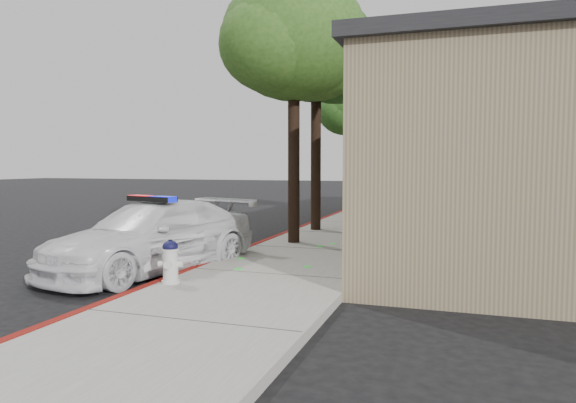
{
  "coord_description": "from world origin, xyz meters",
  "views": [
    {
      "loc": [
        4.91,
        -8.78,
        2.12
      ],
      "look_at": [
        0.95,
        3.12,
        1.24
      ],
      "focal_mm": 32.6,
      "sensor_mm": 36.0,
      "label": 1
    }
  ],
  "objects_px": {
    "street_tree_mid": "(317,56)",
    "street_tree_far": "(357,109)",
    "police_car": "(152,236)",
    "fire_hydrant": "(170,261)",
    "street_tree_near": "(294,44)",
    "clapboard_building": "(522,165)"
  },
  "relations": [
    {
      "from": "street_tree_mid",
      "to": "fire_hydrant",
      "type": "bearing_deg",
      "value": -92.74
    },
    {
      "from": "fire_hydrant",
      "to": "street_tree_near",
      "type": "relative_size",
      "value": 0.11
    },
    {
      "from": "clapboard_building",
      "to": "street_tree_near",
      "type": "height_order",
      "value": "street_tree_near"
    },
    {
      "from": "street_tree_near",
      "to": "street_tree_mid",
      "type": "bearing_deg",
      "value": 93.4
    },
    {
      "from": "street_tree_near",
      "to": "street_tree_far",
      "type": "xyz_separation_m",
      "value": [
        -0.14,
        8.82,
        -0.7
      ]
    },
    {
      "from": "street_tree_mid",
      "to": "street_tree_far",
      "type": "relative_size",
      "value": 1.22
    },
    {
      "from": "police_car",
      "to": "street_tree_near",
      "type": "height_order",
      "value": "street_tree_near"
    },
    {
      "from": "clapboard_building",
      "to": "street_tree_far",
      "type": "bearing_deg",
      "value": 148.54
    },
    {
      "from": "street_tree_near",
      "to": "clapboard_building",
      "type": "bearing_deg",
      "value": 41.81
    },
    {
      "from": "fire_hydrant",
      "to": "street_tree_near",
      "type": "bearing_deg",
      "value": 69.36
    },
    {
      "from": "clapboard_building",
      "to": "fire_hydrant",
      "type": "xyz_separation_m",
      "value": [
        -6.34,
        -10.26,
        -1.61
      ]
    },
    {
      "from": "street_tree_mid",
      "to": "clapboard_building",
      "type": "bearing_deg",
      "value": 22.0
    },
    {
      "from": "street_tree_far",
      "to": "street_tree_mid",
      "type": "bearing_deg",
      "value": -90.26
    },
    {
      "from": "clapboard_building",
      "to": "police_car",
      "type": "height_order",
      "value": "clapboard_building"
    },
    {
      "from": "clapboard_building",
      "to": "fire_hydrant",
      "type": "distance_m",
      "value": 12.17
    },
    {
      "from": "street_tree_mid",
      "to": "street_tree_far",
      "type": "xyz_separation_m",
      "value": [
        0.03,
        6.04,
        -0.97
      ]
    },
    {
      "from": "clapboard_building",
      "to": "street_tree_far",
      "type": "relative_size",
      "value": 3.68
    },
    {
      "from": "police_car",
      "to": "fire_hydrant",
      "type": "height_order",
      "value": "police_car"
    },
    {
      "from": "street_tree_mid",
      "to": "street_tree_near",
      "type": "bearing_deg",
      "value": -86.6
    },
    {
      "from": "street_tree_near",
      "to": "street_tree_far",
      "type": "distance_m",
      "value": 8.85
    },
    {
      "from": "police_car",
      "to": "fire_hydrant",
      "type": "distance_m",
      "value": 1.89
    },
    {
      "from": "clapboard_building",
      "to": "fire_hydrant",
      "type": "relative_size",
      "value": 28.49
    }
  ]
}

